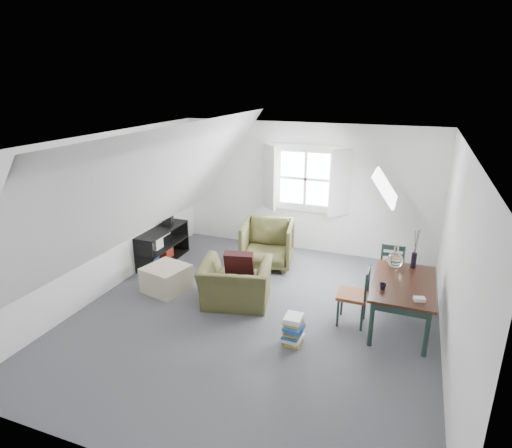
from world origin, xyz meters
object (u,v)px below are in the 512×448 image
at_px(magazine_stack, 293,330).
at_px(dining_chair_near, 355,295).
at_px(armchair_near, 236,303).
at_px(dining_table, 403,289).
at_px(armchair_far, 267,265).
at_px(ottoman, 166,278).
at_px(dining_chair_far, 392,265).
at_px(media_shelf, 161,247).

bearing_deg(magazine_stack, dining_chair_near, 48.88).
bearing_deg(armchair_near, dining_chair_near, 169.46).
relative_size(dining_table, dining_chair_near, 1.57).
relative_size(dining_chair_near, magazine_stack, 2.25).
height_order(armchair_far, magazine_stack, armchair_far).
xyz_separation_m(dining_chair_near, magazine_stack, (-0.66, -0.76, -0.25)).
bearing_deg(armchair_near, armchair_far, -102.12).
bearing_deg(magazine_stack, armchair_far, 117.05).
distance_m(ottoman, dining_chair_far, 3.62).
relative_size(armchair_far, dining_table, 0.68).
relative_size(dining_chair_far, dining_chair_near, 0.99).
bearing_deg(dining_table, dining_chair_far, 97.42).
bearing_deg(armchair_near, magazine_stack, 135.33).
distance_m(armchair_near, media_shelf, 2.16).
distance_m(armchair_near, dining_chair_far, 2.55).
distance_m(armchair_near, ottoman, 1.24).
distance_m(media_shelf, magazine_stack, 3.44).
distance_m(dining_table, dining_chair_far, 1.09).
relative_size(ottoman, dining_chair_far, 0.73).
bearing_deg(dining_table, dining_chair_near, -170.66).
relative_size(dining_table, magazine_stack, 3.53).
bearing_deg(ottoman, armchair_far, 51.55).
relative_size(armchair_far, dining_chair_far, 1.09).
height_order(dining_table, dining_chair_near, dining_chair_near).
bearing_deg(dining_chair_near, dining_table, 81.88).
distance_m(armchair_far, dining_table, 2.78).
bearing_deg(dining_table, magazine_stack, -148.21).
height_order(armchair_near, magazine_stack, magazine_stack).
bearing_deg(dining_chair_far, dining_table, 82.37).
xyz_separation_m(armchair_far, ottoman, (-1.20, -1.51, 0.21)).
distance_m(dining_table, dining_chair_near, 0.64).
relative_size(armchair_near, dining_chair_far, 1.22).
relative_size(armchair_far, media_shelf, 0.73).
bearing_deg(armchair_far, dining_chair_near, -49.91).
bearing_deg(dining_table, media_shelf, 166.78).
bearing_deg(dining_chair_near, media_shelf, -124.30).
xyz_separation_m(armchair_near, media_shelf, (-1.92, 0.95, 0.29)).
bearing_deg(armchair_near, dining_chair_far, -162.48).
relative_size(armchair_near, dining_chair_near, 1.20).
relative_size(armchair_near, magazine_stack, 2.70).
height_order(dining_chair_near, media_shelf, dining_chair_near).
height_order(armchair_near, ottoman, ottoman).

